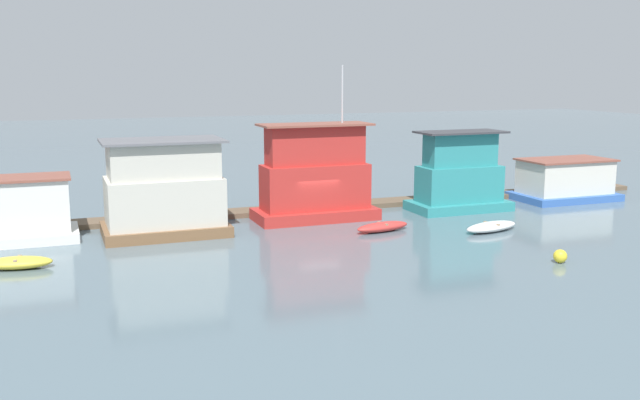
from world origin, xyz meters
name	(u,v)px	position (x,y,z in m)	size (l,w,h in m)	color
ground_plane	(314,221)	(0.00, 0.00, 0.00)	(200.00, 200.00, 0.00)	slate
dock_walkway	(297,209)	(0.00, 3.05, 0.15)	(51.00, 1.92, 0.30)	brown
houseboat_white	(2,212)	(-16.79, 0.48, 1.60)	(7.30, 3.42, 3.36)	white
houseboat_brown	(164,190)	(-8.73, -0.57, 2.41)	(6.54, 4.19, 5.12)	brown
houseboat_red	(315,179)	(0.18, 0.29, 2.45)	(7.20, 3.22, 9.03)	red
houseboat_teal	(459,178)	(9.68, -0.19, 2.07)	(6.22, 3.25, 5.00)	teal
houseboat_blue	(565,180)	(18.48, 0.56, 1.32)	(6.77, 4.11, 2.80)	#3866B7
dinghy_yellow	(18,263)	(-15.93, -5.10, 0.27)	(3.13, 1.72, 0.54)	yellow
dinghy_red	(383,227)	(2.53, -4.05, 0.26)	(3.43, 1.59, 0.52)	red
dinghy_white	(491,227)	(8.14, -6.11, 0.26)	(3.77, 2.08, 0.51)	white
mooring_post_near_left	(185,205)	(-7.22, 1.84, 1.08)	(0.30, 0.30, 2.16)	brown
buoy_yellow	(560,256)	(7.32, -12.82, 0.31)	(0.63, 0.63, 0.63)	yellow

